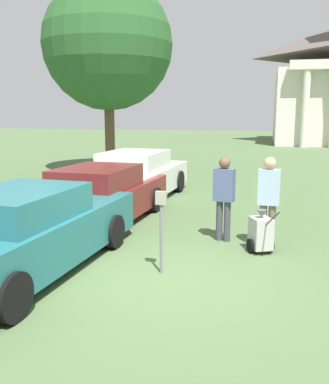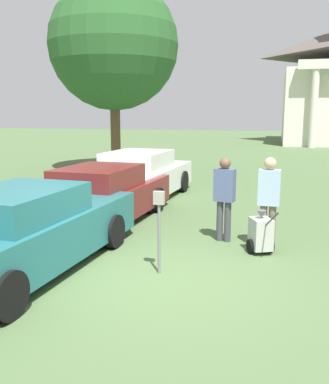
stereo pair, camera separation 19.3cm
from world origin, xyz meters
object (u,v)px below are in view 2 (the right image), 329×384
Objects in this scene: parked_car_teal at (25,232)px; person_worker at (224,194)px; person_supervisor at (269,197)px; parked_car_white at (140,177)px; parking_meter at (159,217)px; equipment_cart at (261,234)px; parked_car_maroon at (102,197)px.

parked_car_teal is 4.01m from person_worker.
parked_car_teal is 4.57m from person_supervisor.
person_worker is at bearing 44.26° from parked_car_teal.
parking_meter is at bearing -65.43° from parked_car_white.
equipment_cart is at bearing 31.16° from parked_car_teal.
person_supervisor reaches higher than parking_meter.
parked_car_white is at bearing 110.65° from parking_meter.
parked_car_white reaches higher than parked_car_maroon.
parked_car_white is 5.36× the size of equipment_cart.
parked_car_teal is 5.32× the size of equipment_cart.
person_worker reaches higher than parking_meter.
parked_car_white is 3.80× the size of parking_meter.
equipment_cart is (3.83, -1.34, -0.27)m from parked_car_maroon.
parked_car_white is at bearing -44.32° from person_supervisor.
person_worker is (3.04, 2.58, 0.33)m from parked_car_teal.
parked_car_maroon is 3.63m from parking_meter.
person_worker is (3.04, -3.76, 0.31)m from parked_car_white.
parking_meter is at bearing -48.22° from parked_car_maroon.
person_worker reaches higher than parked_car_teal.
parked_car_maroon is at bearing 93.92° from parked_car_teal.
parked_car_maroon reaches higher than parking_meter.
person_worker is at bearing 118.01° from equipment_cart.
parked_car_teal is 4.32m from equipment_cart.
person_supervisor is (0.90, -0.30, 0.04)m from person_worker.
parking_meter is at bearing 15.77° from parked_car_teal.
equipment_cart is at bearing 154.38° from person_worker.
equipment_cart is (3.83, 1.97, -0.29)m from parked_car_teal.
parking_meter is 2.28m from equipment_cart.
person_worker reaches higher than equipment_cart.
parked_car_maroon is 4.07m from equipment_cart.
person_worker reaches higher than parked_car_maroon.
person_supervisor reaches higher than parked_car_maroon.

